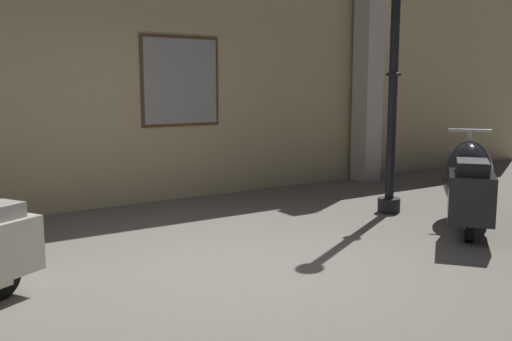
% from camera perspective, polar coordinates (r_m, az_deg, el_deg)
% --- Properties ---
extents(ground_plane, '(60.00, 60.00, 0.00)m').
position_cam_1_polar(ground_plane, '(4.97, -2.11, -10.06)').
color(ground_plane, slate).
extents(showroom_back_wall, '(18.00, 0.63, 3.43)m').
position_cam_1_polar(showroom_back_wall, '(7.70, -13.85, 9.25)').
color(showroom_back_wall, '#CCB784').
rests_on(showroom_back_wall, ground).
extents(scooter_1, '(1.70, 1.49, 1.08)m').
position_cam_1_polar(scooter_1, '(6.86, 20.56, -1.16)').
color(scooter_1, black).
rests_on(scooter_1, ground).
extents(lamppost, '(0.28, 0.28, 3.21)m').
position_cam_1_polar(lamppost, '(7.21, 13.62, 8.60)').
color(lamppost, black).
rests_on(lamppost, ground).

